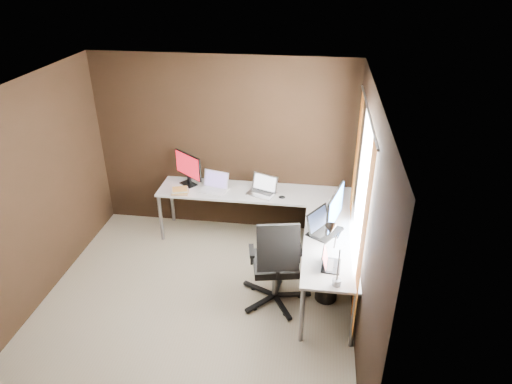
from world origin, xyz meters
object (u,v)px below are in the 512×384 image
Objects in this scene: laptop_black_big at (322,227)px; desk_lamp at (333,246)px; monitor_left at (188,167)px; drawer_pedestal at (322,237)px; laptop_silver at (263,189)px; monitor_right at (335,209)px; laptop_black_small at (329,263)px; office_chair at (275,278)px; wastebasket at (326,288)px; laptop_white at (214,186)px; book_stack at (180,191)px.

desk_lamp is at bearing -141.99° from laptop_black_big.
monitor_left is 2.12m from laptop_black_big.
desk_lamp is (0.06, -1.43, 0.84)m from drawer_pedestal.
monitor_left is at bearing 167.00° from drawer_pedestal.
monitor_left is 0.72× the size of desk_lamp.
monitor_left is 1.09m from laptop_silver.
laptop_silver is at bearing 118.01° from desk_lamp.
laptop_black_small is at bearing -168.91° from monitor_right.
wastebasket is at bearing 0.94° from office_chair.
laptop_black_small is (1.56, -1.52, -0.01)m from laptop_white.
laptop_black_small is (-0.05, -0.68, -0.26)m from monitor_right.
laptop_black_small reaches higher than wastebasket.
monitor_right is at bearing 0.42° from laptop_black_small.
laptop_black_big is (0.81, -0.86, 0.00)m from laptop_silver.
drawer_pedestal is at bearing 26.36° from monitor_right.
monitor_right is 1.84m from laptop_white.
desk_lamp reaches higher than laptop_black_big.
laptop_white is at bearing 50.41° from laptop_black_small.
book_stack is 0.22× the size of office_chair.
laptop_black_big reaches higher than laptop_silver.
office_chair is at bearing -8.43° from monitor_left.
book_stack is 2.59m from desk_lamp.
wastebasket is (2.02, -1.00, -0.61)m from book_stack.
laptop_white is at bearing 92.38° from laptop_black_big.
laptop_white is 0.37× the size of office_chair.
book_stack is at bearing 102.75° from laptop_black_big.
monitor_left is at bearing 178.09° from laptop_white.
monitor_left is 1.63× the size of laptop_black_small.
laptop_silver reaches higher than wastebasket.
drawer_pedestal is 1.11m from office_chair.
office_chair is (-0.52, -0.98, 0.04)m from drawer_pedestal.
drawer_pedestal is 0.86m from wastebasket.
monitor_left is 2.50m from wastebasket.
laptop_black_small is 0.72m from wastebasket.
wastebasket is at bearing 1.56° from laptop_black_small.
laptop_silver is (1.06, -0.12, -0.21)m from monitor_left.
monitor_left is 1.06× the size of laptop_silver.
monitor_left reaches higher than book_stack.
office_chair reaches higher than laptop_silver.
monitor_left is 1.84× the size of book_stack.
monitor_right reaches higher than office_chair.
office_chair is (-0.58, 0.46, -0.80)m from desk_lamp.
office_chair reaches higher than laptop_black_small.
laptop_black_big is 0.72m from wastebasket.
desk_lamp is at bearing -6.29° from monitor_left.
laptop_white is 0.67m from laptop_silver.
monitor_left is 1.56× the size of wastebasket.
desk_lamp is 0.56× the size of office_chair.
book_stack is (-0.05, -0.29, -0.23)m from monitor_left.
monitor_left is at bearing 80.09° from book_stack.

